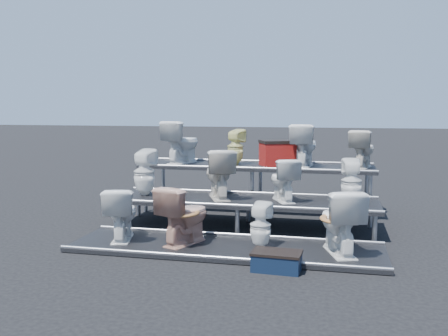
% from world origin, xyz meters
% --- Properties ---
extents(ground, '(80.00, 80.00, 0.00)m').
position_xyz_m(ground, '(0.00, 0.00, 0.00)').
color(ground, black).
rests_on(ground, ground).
extents(tier_front, '(4.20, 1.20, 0.06)m').
position_xyz_m(tier_front, '(0.00, -1.30, 0.03)').
color(tier_front, black).
rests_on(tier_front, ground).
extents(tier_mid, '(4.20, 1.20, 0.46)m').
position_xyz_m(tier_mid, '(0.00, 0.00, 0.23)').
color(tier_mid, black).
rests_on(tier_mid, ground).
extents(tier_back, '(4.20, 1.20, 0.86)m').
position_xyz_m(tier_back, '(0.00, 1.30, 0.43)').
color(tier_back, black).
rests_on(tier_back, ground).
extents(toilet_0, '(0.59, 0.81, 0.75)m').
position_xyz_m(toilet_0, '(-1.50, -1.30, 0.43)').
color(toilet_0, white).
rests_on(toilet_0, tier_front).
extents(toilet_1, '(0.71, 0.90, 0.80)m').
position_xyz_m(toilet_1, '(-0.57, -1.30, 0.46)').
color(toilet_1, tan).
rests_on(toilet_1, tier_front).
extents(toilet_2, '(0.32, 0.33, 0.61)m').
position_xyz_m(toilet_2, '(0.48, -1.30, 0.37)').
color(toilet_2, white).
rests_on(toilet_2, tier_front).
extents(toilet_3, '(0.69, 0.92, 0.84)m').
position_xyz_m(toilet_3, '(1.49, -1.30, 0.48)').
color(toilet_3, white).
rests_on(toilet_3, tier_front).
extents(toilet_4, '(0.40, 0.41, 0.77)m').
position_xyz_m(toilet_4, '(-1.67, 0.00, 0.84)').
color(toilet_4, white).
rests_on(toilet_4, tier_mid).
extents(toilet_5, '(0.71, 0.89, 0.80)m').
position_xyz_m(toilet_5, '(-0.40, 0.00, 0.86)').
color(toilet_5, beige).
rests_on(toilet_5, tier_mid).
extents(toilet_6, '(0.61, 0.75, 0.67)m').
position_xyz_m(toilet_6, '(0.63, 0.00, 0.80)').
color(toilet_6, white).
rests_on(toilet_6, tier_mid).
extents(toilet_7, '(0.34, 0.35, 0.69)m').
position_xyz_m(toilet_7, '(1.65, 0.00, 0.80)').
color(toilet_7, white).
rests_on(toilet_7, tier_mid).
extents(toilet_8, '(0.69, 0.89, 0.80)m').
position_xyz_m(toilet_8, '(-1.42, 1.30, 1.26)').
color(toilet_8, white).
rests_on(toilet_8, tier_back).
extents(toilet_9, '(0.39, 0.40, 0.65)m').
position_xyz_m(toilet_9, '(-0.39, 1.30, 1.19)').
color(toilet_9, '#E8E492').
rests_on(toilet_9, tier_back).
extents(toilet_10, '(0.51, 0.79, 0.76)m').
position_xyz_m(toilet_10, '(0.86, 1.30, 1.24)').
color(toilet_10, white).
rests_on(toilet_10, tier_back).
extents(toilet_11, '(0.53, 0.73, 0.66)m').
position_xyz_m(toilet_11, '(1.87, 1.30, 1.19)').
color(toilet_11, beige).
rests_on(toilet_11, tier_back).
extents(red_crate, '(0.71, 0.65, 0.41)m').
position_xyz_m(red_crate, '(0.38, 1.29, 1.07)').
color(red_crate, maroon).
rests_on(red_crate, tier_back).
extents(step_stool, '(0.58, 0.37, 0.20)m').
position_xyz_m(step_stool, '(0.77, -1.98, 0.10)').
color(step_stool, black).
rests_on(step_stool, ground).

